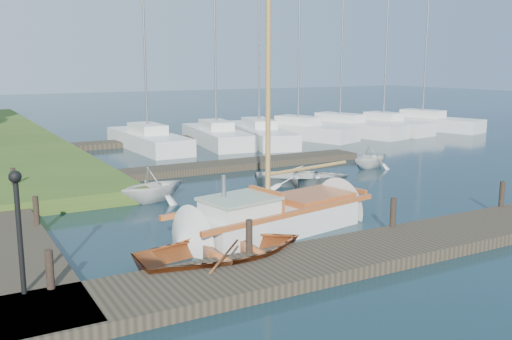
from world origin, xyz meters
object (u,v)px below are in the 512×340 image
tender_c (302,175)px  tender_d (371,155)px  mooring_post_5 (14,179)px  marina_boat_6 (383,124)px  mooring_post_1 (249,236)px  mooring_post_3 (502,194)px  marina_boat_3 (259,133)px  tender_b (153,183)px  marina_boat_2 (216,135)px  mooring_post_4 (36,210)px  marina_boat_4 (298,129)px  sailboat (277,219)px  lamp_post (18,215)px  mooring_post_0 (50,269)px  marina_boat_1 (148,139)px  mooring_post_2 (393,212)px  marina_boat_7 (422,121)px  marina_boat_5 (340,126)px  dinghy (225,247)px

tender_c → tender_d: 5.07m
mooring_post_5 → marina_boat_6: bearing=19.2°
mooring_post_1 → mooring_post_3: 9.00m
marina_boat_3 → mooring_post_3: bearing=-172.8°
tender_b → marina_boat_2: marina_boat_2 is taller
mooring_post_3 → tender_b: 11.42m
mooring_post_1 → mooring_post_4: (-4.00, 5.00, 0.00)m
marina_boat_3 → marina_boat_4: 3.12m
mooring_post_4 → sailboat: 6.73m
lamp_post → tender_b: size_ratio=0.98×
mooring_post_1 → lamp_post: bearing=180.0°
mooring_post_0 → mooring_post_1: same height
mooring_post_4 → marina_boat_1: size_ratio=0.07×
lamp_post → marina_boat_6: 31.87m
mooring_post_2 → tender_c: mooring_post_2 is taller
marina_boat_1 → marina_boat_3: size_ratio=1.01×
mooring_post_3 → tender_d: size_ratio=0.36×
mooring_post_0 → marina_boat_7: bearing=32.8°
tender_b → marina_boat_5: size_ratio=0.24×
marina_boat_4 → marina_boat_5: (3.63, 0.35, -0.01)m
mooring_post_4 → lamp_post: size_ratio=0.33×
mooring_post_1 → tender_c: size_ratio=0.21×
dinghy → marina_boat_6: size_ratio=0.45×
mooring_post_0 → dinghy: bearing=4.3°
marina_boat_3 → dinghy: bearing=161.3°
marina_boat_7 → tender_d: bearing=110.6°
mooring_post_2 → dinghy: bearing=176.6°
mooring_post_3 → lamp_post: size_ratio=0.33×
marina_boat_6 → mooring_post_2: bearing=128.9°
mooring_post_1 → tender_c: 9.40m
mooring_post_5 → marina_boat_1: 12.28m
mooring_post_1 → marina_boat_1: marina_boat_1 is taller
tender_c → marina_boat_6: marina_boat_6 is taller
lamp_post → tender_d: (16.07, 8.56, -1.29)m
tender_c → mooring_post_3: bearing=-128.6°
tender_d → marina_boat_7: size_ratio=0.19×
mooring_post_5 → mooring_post_2: bearing=-49.6°
marina_boat_3 → marina_boat_5: size_ratio=1.04×
mooring_post_2 → tender_d: bearing=52.5°
tender_d → marina_boat_4: size_ratio=0.21×
sailboat → dinghy: 3.08m
dinghy → marina_boat_3: bearing=-30.8°
tender_c → marina_boat_6: bearing=-21.5°
mooring_post_4 → marina_boat_4: marina_boat_4 is taller
mooring_post_1 → tender_b: bearing=88.7°
sailboat → tender_b: 5.51m
tender_d → marina_boat_5: marina_boat_5 is taller
tender_d → marina_boat_7: (13.70, 10.33, -0.01)m
mooring_post_3 → marina_boat_3: (1.93, 18.72, -0.13)m
marina_boat_1 → sailboat: bearing=171.7°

